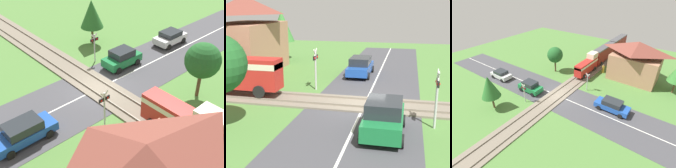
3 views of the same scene
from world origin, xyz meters
TOP-DOWN VIEW (x-y plane):
  - ground_plane at (0.00, 0.00)m, footprint 60.00×60.00m
  - road_surface at (0.00, 0.00)m, footprint 48.00×6.40m
  - track_bed at (0.00, 0.00)m, footprint 2.80×48.00m
  - car_near_crossing at (-3.95, -1.44)m, footprint 3.61×1.88m
  - car_far_side at (7.57, 1.44)m, footprint 4.29×1.85m
  - car_behind_queue at (-10.85, -1.44)m, footprint 3.64×1.89m
  - crossing_signal_west_approach at (-2.65, -3.75)m, footprint 0.90×0.18m
  - crossing_signal_east_approach at (2.65, 3.75)m, footprint 0.90×0.18m
  - tree_roadside_hedge at (-5.11, 5.96)m, footprint 2.72×2.72m
  - tree_beyond_track at (-5.01, -6.99)m, footprint 2.34×2.34m

SIDE VIEW (x-z plane):
  - ground_plane at x=0.00m, z-range 0.00..0.00m
  - road_surface at x=0.00m, z-range 0.00..0.02m
  - track_bed at x=0.00m, z-range -0.05..0.19m
  - car_behind_queue at x=-10.85m, z-range 0.04..1.45m
  - car_far_side at x=7.57m, z-range 0.03..1.57m
  - car_near_crossing at x=-3.95m, z-range 0.02..1.67m
  - crossing_signal_west_approach at x=-2.65m, z-range 0.41..3.26m
  - crossing_signal_east_approach at x=2.65m, z-range 0.41..3.26m
  - tree_roadside_hedge at x=-5.11m, z-range 0.89..5.41m
  - tree_beyond_track at x=-5.01m, z-range 0.88..5.47m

